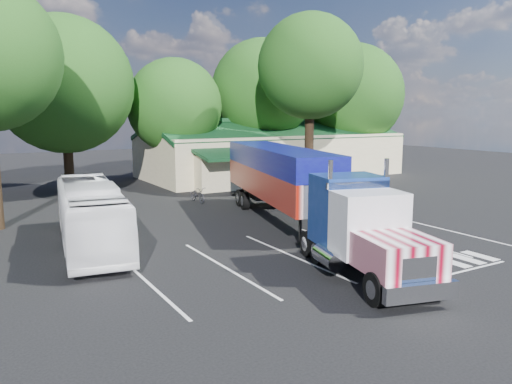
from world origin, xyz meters
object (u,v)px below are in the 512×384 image
woman (353,218)px  tour_bus (91,215)px  bicycle (198,195)px  silver_sedan (276,173)px  semi_truck (295,184)px

woman → tour_bus: size_ratio=0.17×
bicycle → silver_sedan: (10.20, 6.00, 0.22)m
tour_bus → woman: bearing=-14.1°
bicycle → tour_bus: size_ratio=0.19×
semi_truck → silver_sedan: size_ratio=4.63×
tour_bus → silver_sedan: (19.00, 14.03, -0.74)m
semi_truck → silver_sedan: semi_truck is taller
bicycle → semi_truck: bearing=-86.4°
woman → tour_bus: (-11.50, 4.58, 0.57)m
semi_truck → woman: bearing=-39.9°
woman → tour_bus: bearing=71.6°
bicycle → tour_bus: 11.95m
tour_bus → silver_sedan: tour_bus is taller
tour_bus → silver_sedan: bearing=44.1°
tour_bus → bicycle: bearing=50.0°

